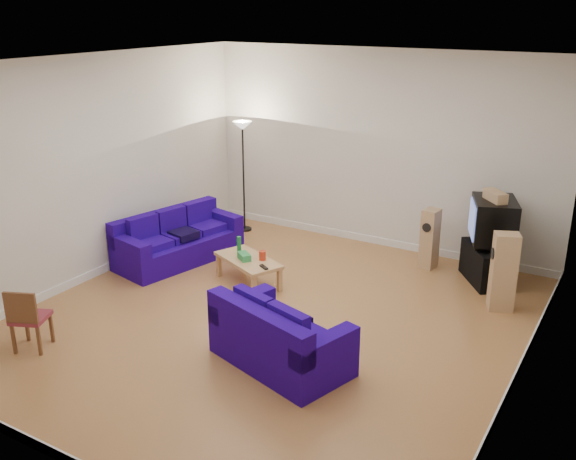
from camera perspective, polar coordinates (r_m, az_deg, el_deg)
The scene contains 16 objects.
room at distance 7.71m, azimuth -1.52°, elevation 2.26°, with size 6.01×6.51×3.21m.
sofa_three_seat at distance 10.21m, azimuth -9.87°, elevation -1.11°, with size 1.27×2.12×0.77m.
sofa_loveseat at distance 7.20m, azimuth -0.91°, elevation -9.88°, with size 1.73×1.27×0.77m.
coffee_table at distance 9.20m, azimuth -3.56°, elevation -2.86°, with size 1.18×0.91×0.39m.
bottle at distance 9.29m, azimuth -4.37°, elevation -1.39°, with size 0.06×0.06×0.28m, color #197233.
tissue_box at distance 9.14m, azimuth -3.92°, elevation -2.36°, with size 0.24×0.13×0.10m, color green.
red_canister at distance 9.10m, azimuth -2.30°, elevation -2.28°, with size 0.10×0.10×0.14m, color red.
remote at distance 8.86m, azimuth -2.16°, elevation -3.31°, with size 0.17×0.05×0.02m, color black.
tv_stand at distance 9.71m, azimuth 17.26°, elevation -2.92°, with size 0.89×0.49×0.54m, color black.
av_receiver at distance 9.58m, azimuth 17.14°, elevation -1.17°, with size 0.40×0.32×0.09m, color black.
television at distance 9.52m, azimuth 17.78°, elevation 0.85°, with size 0.81×0.93×0.60m.
centre_speaker at distance 9.35m, azimuth 17.95°, elevation 2.90°, with size 0.41×0.16×0.14m, color tan.
speaker_left at distance 9.94m, azimuth 12.49°, elevation -0.77°, with size 0.24×0.31×0.93m.
speaker_right at distance 8.82m, azimuth 18.60°, elevation -3.54°, with size 0.38×0.35×1.06m.
floor_lamp at distance 11.09m, azimuth -4.05°, elevation 7.89°, with size 0.33×0.33×1.95m.
dining_chair at distance 7.99m, azimuth -22.15°, elevation -7.12°, with size 0.50×0.50×0.79m.
Camera 1 is at (3.92, -6.23, 3.82)m, focal length 40.00 mm.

